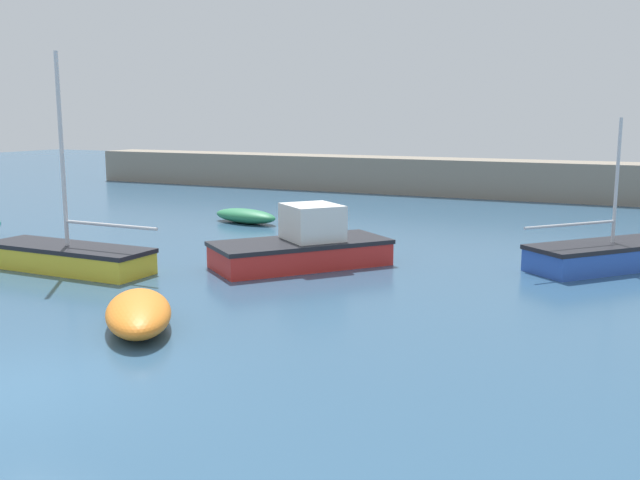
% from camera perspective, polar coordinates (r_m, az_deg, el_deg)
% --- Properties ---
extents(ground_plane, '(120.00, 120.00, 0.20)m').
position_cam_1_polar(ground_plane, '(12.43, -23.43, -11.29)').
color(ground_plane, '#2D5170').
extents(harbor_breakwater, '(47.71, 2.68, 1.93)m').
position_cam_1_polar(harbor_breakwater, '(38.76, 12.05, 4.90)').
color(harbor_breakwater, gray).
rests_on(harbor_breakwater, ground_plane).
extents(sailboat_short_mast, '(4.54, 4.93, 4.17)m').
position_cam_1_polar(sailboat_short_mast, '(21.52, 22.28, -1.10)').
color(sailboat_short_mast, '#2D56B7').
rests_on(sailboat_short_mast, ground_plane).
extents(rowboat_white_midwater, '(2.98, 3.22, 0.67)m').
position_cam_1_polar(rowboat_white_midwater, '(14.78, -14.32, -5.64)').
color(rowboat_white_midwater, orange).
rests_on(rowboat_white_midwater, ground_plane).
extents(cabin_cruiser_white, '(4.78, 5.21, 1.74)m').
position_cam_1_polar(cabin_cruiser_white, '(20.20, -1.33, -0.48)').
color(cabin_cruiser_white, red).
rests_on(cabin_cruiser_white, ground_plane).
extents(rowboat_blue_near, '(3.23, 1.81, 0.56)m').
position_cam_1_polar(rowboat_blue_near, '(28.49, -5.99, 1.93)').
color(rowboat_blue_near, '#287A4C').
rests_on(rowboat_blue_near, ground_plane).
extents(sailboat_tall_mast, '(5.66, 1.60, 5.90)m').
position_cam_1_polar(sailboat_tall_mast, '(20.84, -19.48, -1.24)').
color(sailboat_tall_mast, yellow).
rests_on(sailboat_tall_mast, ground_plane).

